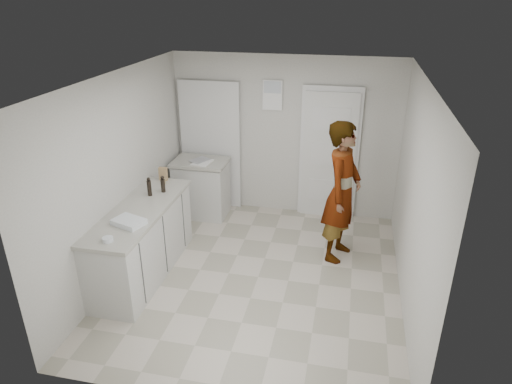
% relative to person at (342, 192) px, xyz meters
% --- Properties ---
extents(ground, '(4.00, 4.00, 0.00)m').
position_rel_person_xyz_m(ground, '(-0.96, -0.75, -0.95)').
color(ground, '#9D9783').
rests_on(ground, ground).
extents(room_shell, '(4.00, 4.00, 4.00)m').
position_rel_person_xyz_m(room_shell, '(-1.13, 1.20, 0.08)').
color(room_shell, '#B5B4AB').
rests_on(room_shell, ground).
extents(main_counter, '(0.64, 1.96, 0.93)m').
position_rel_person_xyz_m(main_counter, '(-2.41, -0.95, -0.52)').
color(main_counter, silver).
rests_on(main_counter, ground).
extents(side_counter, '(0.84, 0.61, 0.93)m').
position_rel_person_xyz_m(side_counter, '(-2.21, 0.80, -0.52)').
color(side_counter, silver).
rests_on(side_counter, ground).
extents(person, '(0.63, 0.79, 1.90)m').
position_rel_person_xyz_m(person, '(0.00, 0.00, 0.00)').
color(person, silver).
rests_on(person, ground).
extents(cake_mix_box, '(0.12, 0.05, 0.19)m').
position_rel_person_xyz_m(cake_mix_box, '(-2.45, -0.05, 0.07)').
color(cake_mix_box, '#9A704D').
rests_on(cake_mix_box, main_counter).
extents(spice_jar, '(0.05, 0.05, 0.07)m').
position_rel_person_xyz_m(spice_jar, '(-2.40, -0.17, 0.01)').
color(spice_jar, '#A18A5C').
rests_on(spice_jar, main_counter).
extents(oil_cruet_a, '(0.06, 0.06, 0.23)m').
position_rel_person_xyz_m(oil_cruet_a, '(-2.30, -0.43, 0.08)').
color(oil_cruet_a, black).
rests_on(oil_cruet_a, main_counter).
extents(oil_cruet_b, '(0.06, 0.06, 0.25)m').
position_rel_person_xyz_m(oil_cruet_b, '(-2.42, -0.57, 0.10)').
color(oil_cruet_b, black).
rests_on(oil_cruet_b, main_counter).
extents(baking_dish, '(0.41, 0.34, 0.06)m').
position_rel_person_xyz_m(baking_dish, '(-2.33, -1.35, 0.00)').
color(baking_dish, silver).
rests_on(baking_dish, main_counter).
extents(egg_bowl, '(0.12, 0.12, 0.04)m').
position_rel_person_xyz_m(egg_bowl, '(-2.38, -1.75, -0.00)').
color(egg_bowl, silver).
rests_on(egg_bowl, main_counter).
extents(papers, '(0.29, 0.35, 0.01)m').
position_rel_person_xyz_m(papers, '(-2.14, 0.73, -0.02)').
color(papers, white).
rests_on(papers, side_counter).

